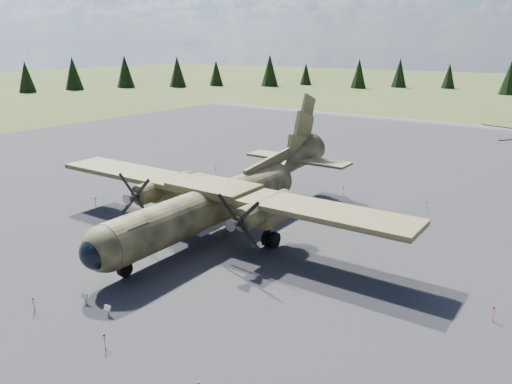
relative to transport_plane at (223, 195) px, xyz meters
The scene contains 7 objects.
ground 4.92m from the transport_plane, 30.93° to the right, with size 500.00×500.00×0.00m, color #4C5B28.
apron 9.14m from the transport_plane, 66.92° to the left, with size 120.00×120.00×0.04m, color #5A5A5F.
transport_plane is the anchor object (origin of this frame).
info_placard_left 13.68m from the transport_plane, 85.91° to the right, with size 0.44×0.30×0.65m.
info_placard_right 14.08m from the transport_plane, 77.24° to the right, with size 0.43×0.22×0.65m.
barrier_fence 4.35m from the transport_plane, 35.74° to the right, with size 33.12×29.62×0.85m.
treeline 5.84m from the transport_plane, 87.20° to the left, with size 297.91×299.43×10.96m.
Camera 1 is at (19.93, -26.11, 14.03)m, focal length 35.00 mm.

